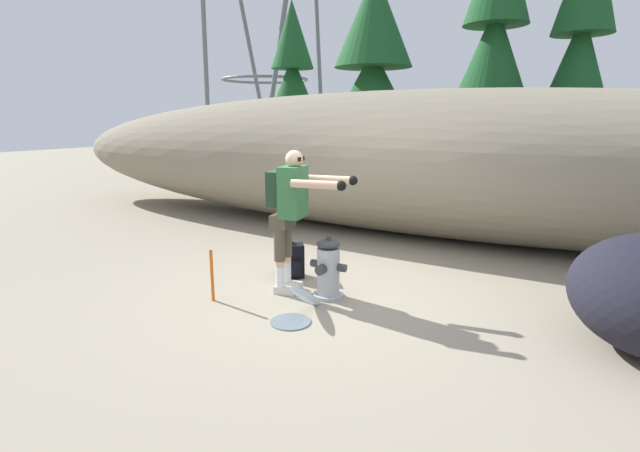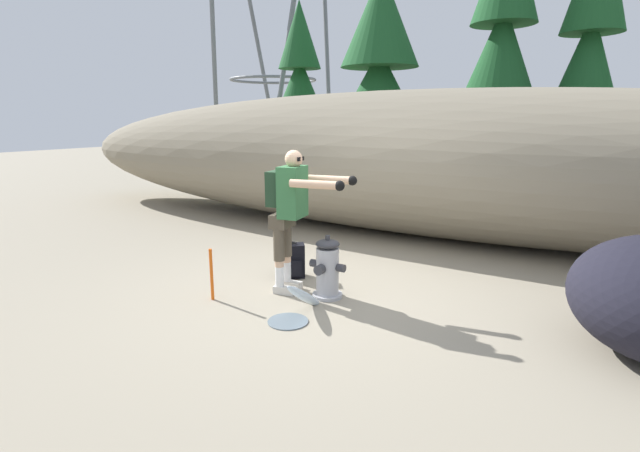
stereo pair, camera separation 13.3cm
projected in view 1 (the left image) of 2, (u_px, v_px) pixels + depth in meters
ground_plane at (324, 294)px, 5.59m from camera, size 56.00×56.00×0.04m
dirt_embankment at (420, 163)px, 8.28m from camera, size 17.46×3.20×2.50m
fire_hydrant at (328, 269)px, 5.38m from camera, size 0.44×0.40×0.73m
hydrant_water_jet at (303, 302)px, 4.95m from camera, size 0.42×0.86×0.50m
utility_worker at (291, 205)px, 5.37m from camera, size 1.02×0.62×1.68m
spare_backpack at (292, 261)px, 6.08m from camera, size 0.36×0.36×0.47m
pine_tree_far_left at (293, 81)px, 13.43m from camera, size 1.87×1.87×5.22m
pine_tree_left at (373, 84)px, 11.19m from camera, size 2.83×2.83×5.34m
pine_tree_center at (494, 45)px, 11.05m from camera, size 2.31×2.31×6.61m
pine_tree_right at (579, 55)px, 10.52m from camera, size 2.03×2.03×6.37m
survey_stake at (212, 275)px, 5.28m from camera, size 0.04×0.04×0.60m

